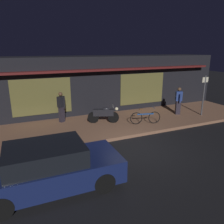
# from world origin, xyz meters

# --- Properties ---
(ground_plane) EXTENTS (60.00, 60.00, 0.00)m
(ground_plane) POSITION_xyz_m (0.00, 0.00, 0.00)
(ground_plane) COLOR black
(sidewalk_slab) EXTENTS (18.00, 4.00, 0.15)m
(sidewalk_slab) POSITION_xyz_m (0.00, 3.00, 0.07)
(sidewalk_slab) COLOR #8C6047
(sidewalk_slab) RESTS_ON ground_plane
(storefront_building) EXTENTS (18.00, 3.30, 3.60)m
(storefront_building) POSITION_xyz_m (0.00, 6.39, 1.80)
(storefront_building) COLOR black
(storefront_building) RESTS_ON ground_plane
(motorcycle) EXTENTS (1.63, 0.82, 0.97)m
(motorcycle) POSITION_xyz_m (-0.25, 3.18, 0.65)
(motorcycle) COLOR black
(motorcycle) RESTS_ON sidewalk_slab
(bicycle_parked) EXTENTS (1.61, 0.55, 0.91)m
(bicycle_parked) POSITION_xyz_m (1.72, 2.13, 0.51)
(bicycle_parked) COLOR black
(bicycle_parked) RESTS_ON sidewalk_slab
(person_photographer) EXTENTS (0.44, 0.57, 1.67)m
(person_photographer) POSITION_xyz_m (-2.31, 4.27, 1.03)
(person_photographer) COLOR #28232D
(person_photographer) RESTS_ON sidewalk_slab
(person_bystander) EXTENTS (0.43, 0.60, 1.67)m
(person_bystander) POSITION_xyz_m (4.52, 2.90, 1.03)
(person_bystander) COLOR #28232D
(person_bystander) RESTS_ON sidewalk_slab
(sign_post) EXTENTS (0.44, 0.09, 2.40)m
(sign_post) POSITION_xyz_m (5.75, 2.18, 1.51)
(sign_post) COLOR #47474C
(sign_post) RESTS_ON sidewalk_slab
(parked_car_near) EXTENTS (4.11, 1.81, 1.42)m
(parked_car_near) POSITION_xyz_m (-3.78, -1.47, 0.70)
(parked_car_near) COLOR black
(parked_car_near) RESTS_ON ground_plane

